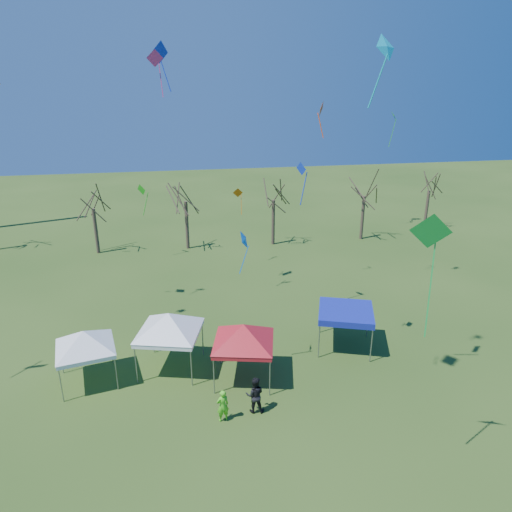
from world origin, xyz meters
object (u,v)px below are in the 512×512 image
(tent_white_mid, at_px, (168,317))
(tent_blue, at_px, (346,313))
(tree_3, at_px, (274,184))
(person_dark, at_px, (255,395))
(tree_1, at_px, (91,192))
(tree_2, at_px, (185,184))
(tree_4, at_px, (366,180))
(person_green, at_px, (223,406))
(tent_white_west, at_px, (83,335))
(tree_5, at_px, (431,177))
(tent_red, at_px, (244,328))

(tent_white_mid, xyz_separation_m, tent_blue, (10.19, 0.34, -0.91))
(tree_3, xyz_separation_m, person_dark, (-6.48, -24.37, -5.15))
(tree_1, relative_size, tree_2, 0.92)
(tree_4, xyz_separation_m, tent_white_mid, (-19.65, -19.91, -2.89))
(tree_2, height_order, tree_4, tree_2)
(tree_3, height_order, person_dark, tree_3)
(person_dark, bearing_deg, person_green, 22.91)
(tent_white_west, bearing_deg, tree_5, 34.69)
(tree_5, distance_m, tent_red, 33.97)
(tree_5, height_order, tent_blue, tree_5)
(tent_blue, bearing_deg, tree_1, 129.49)
(tree_3, distance_m, tent_blue, 19.98)
(tree_1, relative_size, tree_3, 0.95)
(person_green, relative_size, person_dark, 0.88)
(tree_1, relative_size, tree_4, 0.96)
(tent_red, bearing_deg, tree_1, 114.74)
(tree_2, bearing_deg, tree_4, -1.22)
(tent_blue, bearing_deg, person_dark, -143.12)
(tent_white_mid, bearing_deg, person_dark, -48.99)
(tent_white_mid, xyz_separation_m, tent_red, (3.78, -1.68, -0.14))
(tree_4, relative_size, tent_white_west, 2.03)
(tree_2, height_order, tent_white_mid, tree_2)
(tree_1, bearing_deg, tent_white_mid, -72.53)
(tree_5, bearing_deg, person_green, -133.93)
(person_green, bearing_deg, tree_5, -149.35)
(tent_white_mid, relative_size, person_dark, 2.30)
(tent_white_mid, bearing_deg, tree_3, 62.62)
(tree_1, xyz_separation_m, tent_white_west, (2.16, -20.96, -2.98))
(tree_5, xyz_separation_m, person_green, (-25.75, -26.73, -4.91))
(tent_blue, distance_m, person_dark, 8.04)
(tent_white_west, bearing_deg, person_green, -33.55)
(tree_1, relative_size, person_dark, 4.05)
(tree_2, bearing_deg, tree_5, 3.70)
(tree_2, xyz_separation_m, tree_3, (8.40, -0.33, -0.21))
(tree_3, distance_m, person_dark, 25.74)
(tent_red, bearing_deg, tent_white_west, 171.04)
(tree_3, distance_m, tree_4, 9.32)
(tree_1, bearing_deg, tent_blue, -50.51)
(tree_2, xyz_separation_m, tent_white_west, (-6.24, -20.69, -3.48))
(tree_1, height_order, person_dark, tree_1)
(tree_1, height_order, tent_blue, tree_1)
(tree_4, relative_size, tree_5, 1.06)
(tent_white_west, height_order, tent_red, tent_red)
(tree_1, bearing_deg, person_green, -70.97)
(tent_white_mid, bearing_deg, tent_blue, 1.90)
(tree_3, xyz_separation_m, tree_5, (17.69, 2.02, -0.35))
(tree_2, bearing_deg, person_green, -89.24)
(tree_4, height_order, tree_5, tree_4)
(tree_4, relative_size, person_green, 4.81)
(tree_1, height_order, tree_4, tree_4)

